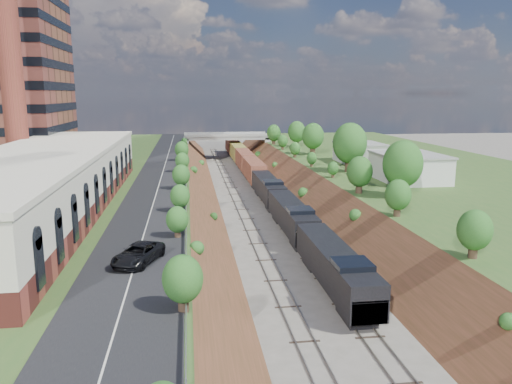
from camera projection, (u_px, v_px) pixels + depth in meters
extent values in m
cube|color=#365D26|center=(51.00, 196.00, 79.83)|extent=(44.00, 180.00, 5.00)
cube|color=#365D26|center=(439.00, 186.00, 88.60)|extent=(44.00, 180.00, 5.00)
cube|color=brown|center=(190.00, 207.00, 83.24)|extent=(10.00, 180.00, 10.00)
cube|color=brown|center=(318.00, 203.00, 86.17)|extent=(10.00, 180.00, 10.00)
cube|color=gray|center=(240.00, 205.00, 84.34)|extent=(1.58, 180.00, 0.18)
cube|color=gray|center=(270.00, 204.00, 85.03)|extent=(1.58, 180.00, 0.18)
cube|color=black|center=(161.00, 177.00, 81.66)|extent=(8.00, 180.00, 0.10)
cube|color=#99999E|center=(186.00, 174.00, 82.11)|extent=(0.06, 171.00, 0.30)
cube|color=brown|center=(43.00, 202.00, 58.42)|extent=(14.00, 62.00, 2.20)
cube|color=silver|center=(41.00, 174.00, 57.78)|extent=(14.00, 62.00, 4.30)
cube|color=silver|center=(39.00, 154.00, 57.32)|extent=(14.30, 62.30, 0.50)
cylinder|color=brown|center=(9.00, 48.00, 71.18)|extent=(3.20, 3.20, 40.00)
cube|color=gray|center=(186.00, 148.00, 142.83)|extent=(1.50, 8.00, 6.20)
cube|color=gray|center=(266.00, 147.00, 145.89)|extent=(1.50, 8.00, 6.20)
cube|color=gray|center=(226.00, 137.00, 143.76)|extent=(24.00, 8.00, 1.00)
cube|color=gray|center=(227.00, 136.00, 139.72)|extent=(24.00, 0.30, 0.80)
cube|color=gray|center=(225.00, 133.00, 147.49)|extent=(24.00, 0.30, 0.80)
cube|color=silver|center=(409.00, 168.00, 78.69)|extent=(9.00, 12.00, 4.00)
cube|color=silver|center=(359.00, 153.00, 100.05)|extent=(8.00, 10.00, 3.60)
cylinder|color=#473323|center=(401.00, 187.00, 66.30)|extent=(1.30, 1.30, 2.62)
ellipsoid|color=#285B20|center=(403.00, 164.00, 65.69)|extent=(5.25, 5.25, 6.30)
cylinder|color=#473323|center=(182.00, 246.00, 43.17)|extent=(0.66, 0.66, 1.22)
ellipsoid|color=#285B20|center=(181.00, 229.00, 42.88)|extent=(2.45, 2.45, 2.94)
cube|color=black|center=(356.00, 314.00, 41.72)|extent=(2.40, 4.00, 0.90)
cube|color=black|center=(335.00, 264.00, 47.72)|extent=(3.19, 19.15, 3.17)
cube|color=black|center=(363.00, 306.00, 40.00)|extent=(2.94, 3.00, 1.80)
cube|color=silver|center=(364.00, 294.00, 39.81)|extent=(2.94, 3.00, 0.15)
cube|color=black|center=(352.00, 266.00, 42.47)|extent=(3.13, 3.10, 0.90)
cube|color=black|center=(291.00, 215.00, 67.31)|extent=(3.19, 19.15, 3.17)
cube|color=black|center=(268.00, 187.00, 86.89)|extent=(3.19, 19.15, 3.17)
cube|color=brown|center=(241.00, 155.00, 130.08)|extent=(3.19, 67.85, 3.83)
imported|color=black|center=(138.00, 254.00, 40.17)|extent=(4.47, 6.14, 1.55)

